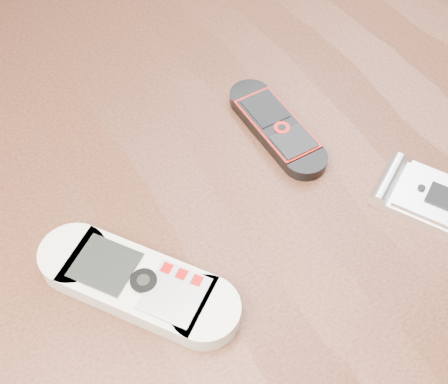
% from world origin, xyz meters
% --- Properties ---
extents(table, '(1.20, 0.80, 0.75)m').
position_xyz_m(table, '(0.00, 0.00, 0.64)').
color(table, black).
rests_on(table, ground).
extents(nokia_white, '(0.15, 0.18, 0.02)m').
position_xyz_m(nokia_white, '(-0.10, -0.04, 0.76)').
color(nokia_white, silver).
rests_on(nokia_white, table).
extents(nokia_black_red, '(0.04, 0.14, 0.01)m').
position_xyz_m(nokia_black_red, '(0.09, 0.04, 0.76)').
color(nokia_black_red, black).
rests_on(nokia_black_red, table).
extents(motorola_razr, '(0.11, 0.13, 0.02)m').
position_xyz_m(motorola_razr, '(0.17, -0.11, 0.76)').
color(motorola_razr, silver).
rests_on(motorola_razr, table).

